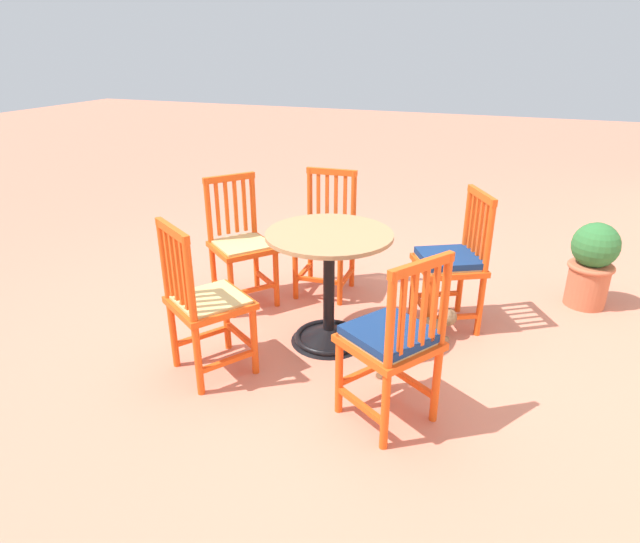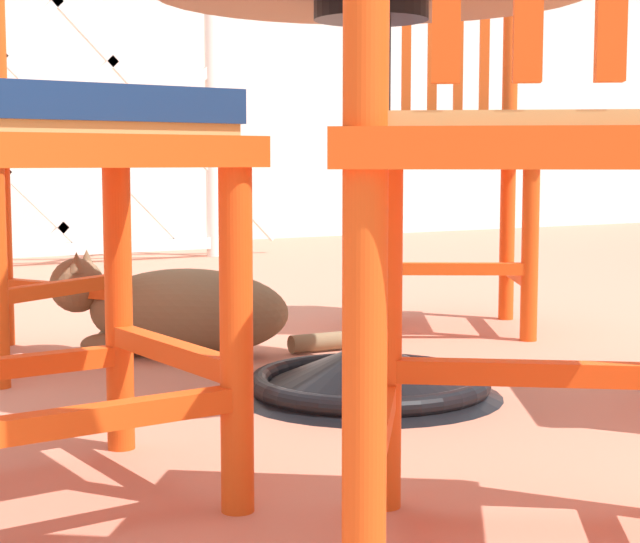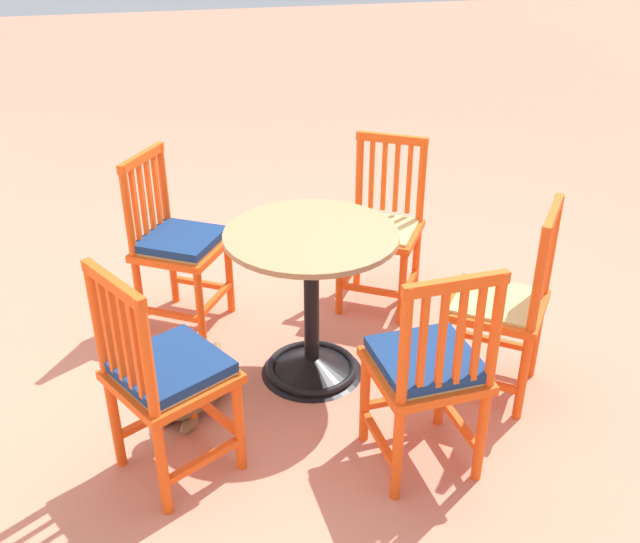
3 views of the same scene
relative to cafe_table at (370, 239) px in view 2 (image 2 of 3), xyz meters
The scene contains 6 objects.
ground_plane 0.34m from the cafe_table, 83.24° to the right, with size 24.00×24.00×0.00m, color #C6755B.
cafe_table is the anchor object (origin of this frame).
orange_chair_tucked_in 0.76m from the cafe_table, 157.86° to the right, with size 0.42×0.42×0.91m.
orange_chair_at_corner 0.85m from the cafe_table, 112.10° to the right, with size 0.56×0.56×0.91m.
orange_chair_by_planter 0.84m from the cafe_table, 41.84° to the left, with size 0.55×0.55×0.91m.
tabby_cat 0.61m from the cafe_table, 103.84° to the left, with size 0.68×0.43×0.23m.
Camera 2 is at (-1.07, -1.36, 0.42)m, focal length 59.24 mm.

